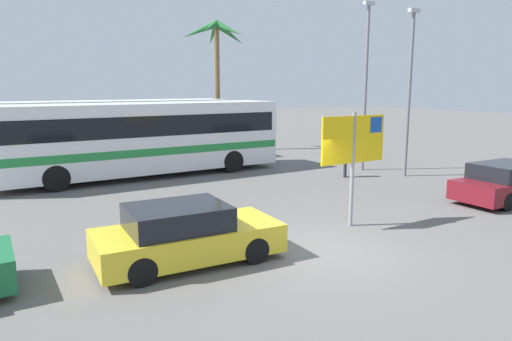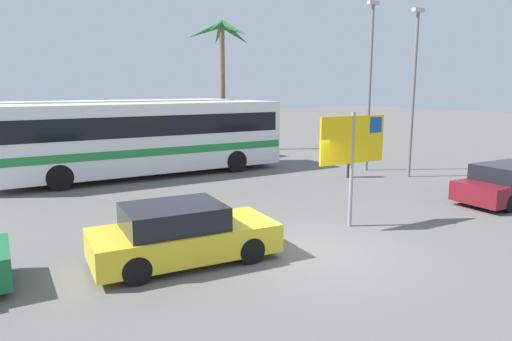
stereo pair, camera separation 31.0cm
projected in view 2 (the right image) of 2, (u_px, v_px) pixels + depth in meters
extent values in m
plane|color=#605E5B|center=(318.00, 252.00, 11.01)|extent=(120.00, 120.00, 0.00)
cube|color=white|center=(146.00, 137.00, 20.08)|extent=(12.12, 2.67, 2.90)
cube|color=black|center=(146.00, 124.00, 19.98)|extent=(11.64, 2.70, 0.84)
cube|color=#23843D|center=(147.00, 148.00, 20.17)|extent=(12.00, 2.70, 0.32)
cylinder|color=black|center=(213.00, 155.00, 23.21)|extent=(1.00, 0.28, 1.00)
cylinder|color=black|center=(236.00, 161.00, 21.16)|extent=(1.00, 0.28, 1.00)
cylinder|color=black|center=(51.00, 168.00, 19.44)|extent=(1.00, 0.28, 1.00)
cylinder|color=black|center=(60.00, 178.00, 17.39)|extent=(1.00, 0.28, 1.00)
cube|color=white|center=(116.00, 129.00, 23.38)|extent=(12.12, 2.67, 2.90)
cube|color=black|center=(115.00, 119.00, 23.28)|extent=(11.64, 2.70, 0.84)
cube|color=red|center=(116.00, 139.00, 23.47)|extent=(12.00, 2.70, 0.32)
cylinder|color=black|center=(178.00, 146.00, 26.51)|extent=(1.00, 0.28, 1.00)
cylinder|color=black|center=(195.00, 151.00, 24.46)|extent=(1.00, 0.28, 1.00)
cylinder|color=black|center=(33.00, 156.00, 22.74)|extent=(1.00, 0.28, 1.00)
cylinder|color=black|center=(39.00, 163.00, 20.69)|extent=(1.00, 0.28, 1.00)
cylinder|color=gray|center=(351.00, 170.00, 12.77)|extent=(0.11, 0.11, 3.20)
cube|color=yellow|center=(353.00, 140.00, 12.61)|extent=(2.20, 0.10, 1.30)
cube|color=#1447A8|center=(375.00, 125.00, 12.94)|extent=(0.44, 0.08, 0.44)
cube|color=yellow|center=(185.00, 240.00, 10.39)|extent=(4.19, 2.07, 0.64)
cube|color=black|center=(173.00, 216.00, 10.18)|extent=(2.23, 1.80, 0.52)
cylinder|color=black|center=(222.00, 230.00, 11.72)|extent=(0.61, 0.20, 0.60)
cylinder|color=black|center=(252.00, 251.00, 10.26)|extent=(0.61, 0.20, 0.60)
cylinder|color=black|center=(120.00, 245.00, 10.59)|extent=(0.61, 0.20, 0.60)
cylinder|color=black|center=(137.00, 271.00, 9.13)|extent=(0.61, 0.20, 0.60)
cube|color=black|center=(510.00, 172.00, 15.46)|extent=(2.31, 1.63, 0.52)
cylinder|color=black|center=(467.00, 193.00, 15.75)|extent=(0.60, 0.18, 0.60)
cylinder|color=black|center=(510.00, 203.00, 14.41)|extent=(0.60, 0.18, 0.60)
cylinder|color=#2D2D33|center=(348.00, 169.00, 19.85)|extent=(0.13, 0.13, 0.80)
cylinder|color=#2D2D33|center=(348.00, 168.00, 20.02)|extent=(0.13, 0.13, 0.80)
cylinder|color=#2851B2|center=(349.00, 152.00, 19.81)|extent=(0.32, 0.32, 0.64)
sphere|color=tan|center=(349.00, 142.00, 19.73)|extent=(0.22, 0.22, 0.22)
cylinder|color=slate|center=(413.00, 97.00, 19.57)|extent=(0.14, 0.14, 6.85)
cube|color=#B2B2B7|center=(418.00, 10.00, 18.93)|extent=(0.56, 0.20, 0.16)
cylinder|color=slate|center=(370.00, 90.00, 21.04)|extent=(0.14, 0.14, 7.40)
cube|color=#B2B2B7|center=(373.00, 3.00, 20.36)|extent=(0.56, 0.20, 0.16)
cylinder|color=brown|center=(223.00, 90.00, 27.96)|extent=(0.32, 0.32, 7.29)
cone|color=#23662D|center=(235.00, 34.00, 27.93)|extent=(2.15, 0.66, 1.43)
cone|color=#23662D|center=(218.00, 34.00, 28.28)|extent=(0.95, 2.18, 1.38)
cone|color=#23662D|center=(205.00, 31.00, 27.36)|extent=(2.09, 1.52, 1.21)
cone|color=#23662D|center=(215.00, 28.00, 26.36)|extent=(1.92, 1.82, 1.09)
cone|color=#23662D|center=(234.00, 29.00, 26.68)|extent=(1.09, 2.22, 1.19)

